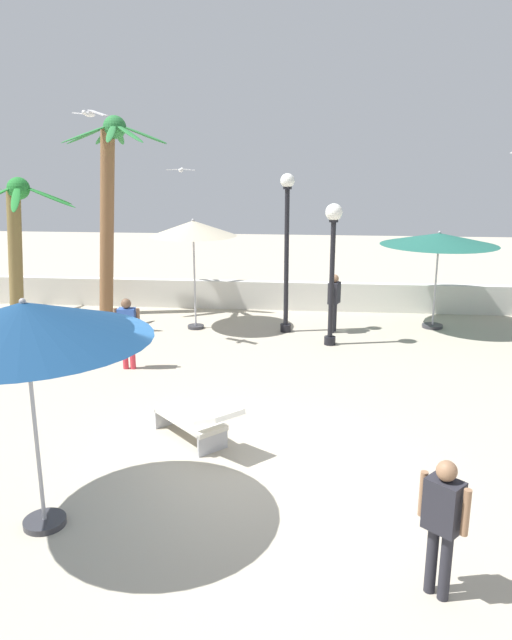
{
  "coord_description": "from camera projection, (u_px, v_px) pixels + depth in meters",
  "views": [
    {
      "loc": [
        1.11,
        -7.88,
        4.48
      ],
      "look_at": [
        0.0,
        3.5,
        1.4
      ],
      "focal_mm": 34.31,
      "sensor_mm": 36.0,
      "label": 1
    }
  ],
  "objects": [
    {
      "name": "seagull_0",
      "position": [
        89.0,
        114.0,
        13.42
      ],
      "size": [
        0.91,
        0.52,
        0.15
      ],
      "color": "white"
    },
    {
      "name": "lounge_chair_0",
      "position": [
        197.0,
        419.0,
        9.76
      ],
      "size": [
        1.69,
        1.7,
        0.81
      ],
      "color": "#B7B7BC",
      "rests_on": "ground_plane"
    },
    {
      "name": "lamp_post_1",
      "position": [
        287.0,
        238.0,
        15.46
      ],
      "size": [
        0.36,
        0.36,
        4.06
      ],
      "color": "black",
      "rests_on": "ground_plane"
    },
    {
      "name": "ground_plane",
      "position": [
        232.0,
        476.0,
        8.84
      ],
      "size": [
        56.0,
        56.0,
        0.0
      ],
      "primitive_type": "plane",
      "color": "#B2A893"
    },
    {
      "name": "lamp_post_0",
      "position": [
        333.0,
        254.0,
        14.41
      ],
      "size": [
        0.4,
        0.4,
        3.42
      ],
      "color": "black",
      "rests_on": "ground_plane"
    },
    {
      "name": "seagull_2",
      "position": [
        181.0,
        170.0,
        19.02
      ],
      "size": [
        0.91,
        0.38,
        0.14
      ],
      "color": "white"
    },
    {
      "name": "guest_2",
      "position": [
        334.0,
        298.0,
        15.81
      ],
      "size": [
        0.35,
        0.53,
        1.54
      ],
      "color": "#26262D",
      "rests_on": "ground_plane"
    },
    {
      "name": "patio_umbrella_3",
      "position": [
        24.0,
        322.0,
        6.99
      ],
      "size": [
        2.93,
        2.93,
        2.92
      ],
      "color": "#333338",
      "rests_on": "ground_plane"
    },
    {
      "name": "patio_umbrella_1",
      "position": [
        439.0,
        240.0,
        15.86
      ],
      "size": [
        3.04,
        3.04,
        2.6
      ],
      "color": "#333338",
      "rests_on": "ground_plane"
    },
    {
      "name": "palm_tree_0",
      "position": [
        110.0,
        194.0,
        17.0
      ],
      "size": [
        2.97,
        2.96,
        5.54
      ],
      "color": "brown",
      "rests_on": "ground_plane"
    },
    {
      "name": "guest_3",
      "position": [
        127.0,
        327.0,
        13.05
      ],
      "size": [
        0.56,
        0.26,
        1.56
      ],
      "color": "#D8333F",
      "rests_on": "ground_plane"
    },
    {
      "name": "palm_tree_1",
      "position": [
        17.0,
        236.0,
        15.32
      ],
      "size": [
        2.82,
        2.59,
        3.99
      ],
      "color": "brown",
      "rests_on": "ground_plane"
    },
    {
      "name": "patio_umbrella_5",
      "position": [
        193.0,
        229.0,
        15.72
      ],
      "size": [
        2.25,
        2.25,
        2.92
      ],
      "color": "#333338",
      "rests_on": "ground_plane"
    },
    {
      "name": "guest_0",
      "position": [
        443.0,
        517.0,
        6.21
      ],
      "size": [
        0.44,
        0.42,
        1.56
      ],
      "color": "#26262D",
      "rests_on": "ground_plane"
    },
    {
      "name": "boundary_wall",
      "position": [
        277.0,
        295.0,
        18.34
      ],
      "size": [
        25.2,
        0.3,
        0.85
      ],
      "primitive_type": "cube",
      "color": "silver",
      "rests_on": "ground_plane"
    }
  ]
}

